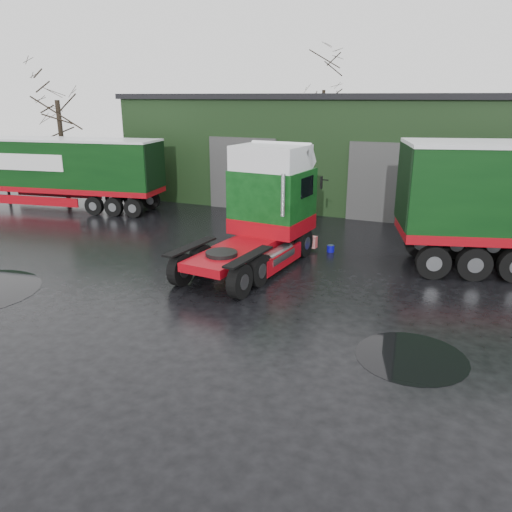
{
  "coord_description": "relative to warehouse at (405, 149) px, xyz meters",
  "views": [
    {
      "loc": [
        5.71,
        -11.52,
        6.16
      ],
      "look_at": [
        0.26,
        1.26,
        1.7
      ],
      "focal_mm": 35.0,
      "sensor_mm": 36.0,
      "label": 1
    }
  ],
  "objects": [
    {
      "name": "tree_back_a",
      "position": [
        -8.0,
        10.0,
        1.59
      ],
      "size": [
        4.4,
        4.4,
        9.5
      ],
      "primitive_type": null,
      "color": "black",
      "rests_on": "ground"
    },
    {
      "name": "tree_left",
      "position": [
        -19.0,
        -8.0,
        1.09
      ],
      "size": [
        4.4,
        4.4,
        8.5
      ],
      "primitive_type": null,
      "color": "black",
      "rests_on": "ground"
    },
    {
      "name": "trailer_left",
      "position": [
        -18.0,
        -10.0,
        -1.16
      ],
      "size": [
        13.08,
        4.6,
        3.98
      ],
      "primitive_type": null,
      "rotation": [
        0.0,
        0.0,
        1.73
      ],
      "color": "silver",
      "rests_on": "ground"
    },
    {
      "name": "wash_bucket",
      "position": [
        -1.2,
        -12.13,
        -3.02
      ],
      "size": [
        0.35,
        0.35,
        0.28
      ],
      "primitive_type": "cylinder",
      "rotation": [
        0.0,
        0.0,
        0.17
      ],
      "color": "#0B07A2",
      "rests_on": "ground"
    },
    {
      "name": "warehouse",
      "position": [
        0.0,
        0.0,
        0.0
      ],
      "size": [
        32.4,
        12.4,
        6.3
      ],
      "color": "black",
      "rests_on": "ground"
    },
    {
      "name": "hero_tractor",
      "position": [
        -3.48,
        -15.5,
        -0.93
      ],
      "size": [
        3.75,
        7.44,
        4.45
      ],
      "primitive_type": null,
      "rotation": [
        0.0,
        0.0,
        -0.1
      ],
      "color": "#0D4114",
      "rests_on": "ground"
    },
    {
      "name": "ground",
      "position": [
        -2.0,
        -20.0,
        -3.16
      ],
      "size": [
        100.0,
        100.0,
        0.0
      ],
      "primitive_type": "plane",
      "color": "black"
    },
    {
      "name": "puddle_1",
      "position": [
        2.94,
        -19.92,
        -3.15
      ],
      "size": [
        2.75,
        2.75,
        0.01
      ],
      "primitive_type": "cylinder",
      "color": "black",
      "rests_on": "ground"
    }
  ]
}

